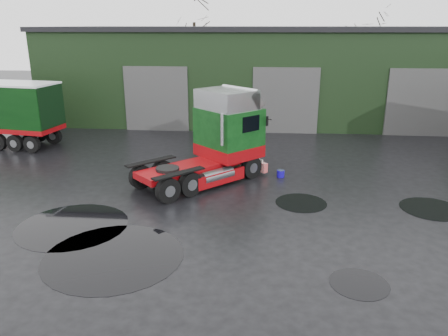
% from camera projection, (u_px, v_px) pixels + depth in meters
% --- Properties ---
extents(ground, '(100.00, 100.00, 0.00)m').
position_uv_depth(ground, '(240.00, 232.00, 14.18)').
color(ground, black).
extents(warehouse, '(32.40, 12.40, 6.30)m').
position_uv_depth(warehouse, '(282.00, 72.00, 31.95)').
color(warehouse, black).
rests_on(warehouse, ground).
extents(hero_tractor, '(6.24, 6.27, 3.86)m').
position_uv_depth(hero_tractor, '(197.00, 139.00, 18.01)').
color(hero_tractor, '#0D3912').
rests_on(hero_tractor, ground).
extents(wash_bucket, '(0.38, 0.38, 0.31)m').
position_uv_depth(wash_bucket, '(281.00, 174.00, 19.27)').
color(wash_bucket, '#14079A').
rests_on(wash_bucket, ground).
extents(tree_back_a, '(4.40, 4.40, 9.50)m').
position_uv_depth(tree_back_a, '(195.00, 43.00, 41.59)').
color(tree_back_a, black).
rests_on(tree_back_a, ground).
extents(tree_back_b, '(4.40, 4.40, 7.50)m').
position_uv_depth(tree_back_b, '(365.00, 55.00, 40.56)').
color(tree_back_b, black).
rests_on(tree_back_b, ground).
extents(puddle_0, '(4.10, 4.10, 0.01)m').
position_uv_depth(puddle_0, '(114.00, 256.00, 12.71)').
color(puddle_0, black).
rests_on(puddle_0, ground).
extents(puddle_1, '(1.94, 1.94, 0.01)m').
position_uv_depth(puddle_1, '(301.00, 203.00, 16.51)').
color(puddle_1, black).
rests_on(puddle_1, ground).
extents(puddle_2, '(3.69, 3.69, 0.01)m').
position_uv_depth(puddle_2, '(73.00, 226.00, 14.62)').
color(puddle_2, black).
rests_on(puddle_2, ground).
extents(puddle_3, '(1.55, 1.55, 0.01)m').
position_uv_depth(puddle_3, '(359.00, 284.00, 11.35)').
color(puddle_3, black).
rests_on(puddle_3, ground).
extents(puddle_4, '(2.24, 2.24, 0.01)m').
position_uv_depth(puddle_4, '(431.00, 209.00, 15.98)').
color(puddle_4, black).
rests_on(puddle_4, ground).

